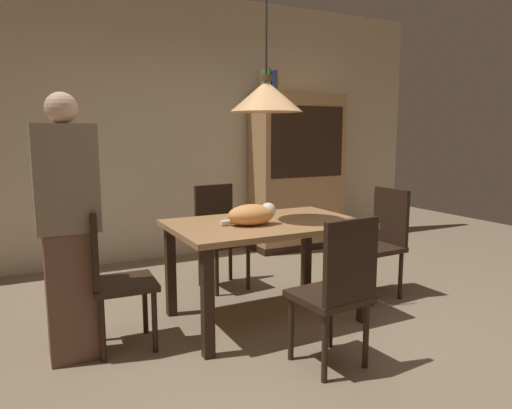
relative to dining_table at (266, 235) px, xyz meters
The scene contains 14 objects.
ground 0.83m from the dining_table, 86.27° to the right, with size 10.00×10.00×0.00m, color #847056.
back_wall 2.28m from the dining_table, 89.09° to the left, with size 6.40×0.10×2.90m, color beige.
dining_table is the anchor object (origin of this frame).
chair_far_back 0.89m from the dining_table, 90.53° to the left, with size 0.44×0.44×0.93m.
chair_left_side 1.14m from the dining_table, behind, with size 0.42×0.42×0.93m.
chair_near_front 0.89m from the dining_table, 89.55° to the right, with size 0.43×0.43×0.93m.
chair_right_side 1.14m from the dining_table, ahead, with size 0.42×0.42×0.93m.
cat_sleeping 0.24m from the dining_table, 155.32° to the right, with size 0.39×0.25×0.16m.
pendant_lamp 1.01m from the dining_table, 82.87° to the left, with size 0.52×0.52×1.30m.
hutch_bookcase 2.29m from the dining_table, 52.10° to the left, with size 1.12×0.45×1.85m.
book_green_slim 2.44m from the dining_table, 61.83° to the left, with size 0.03×0.20×0.26m, color #427A4C.
book_blue_wide 2.45m from the dining_table, 60.44° to the left, with size 0.06×0.24×0.24m, color #384C93.
book_yellow_short 2.47m from the dining_table, 58.90° to the left, with size 0.04×0.20×0.18m, color gold.
person_standing 1.38m from the dining_table, behind, with size 0.36×0.22×1.64m.
Camera 1 is at (-1.66, -2.48, 1.41)m, focal length 32.91 mm.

